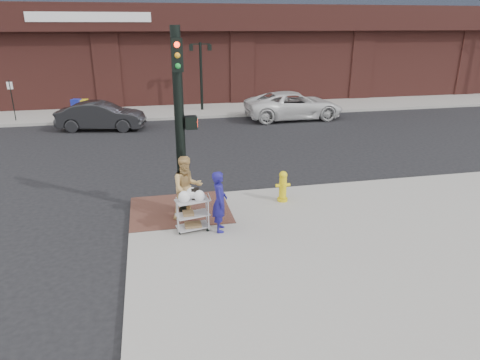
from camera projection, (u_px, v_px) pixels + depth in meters
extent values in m
plane|color=black|center=(205.00, 226.00, 11.61)|extent=(220.00, 220.00, 0.00)
cube|color=gray|center=(285.00, 77.00, 43.44)|extent=(65.00, 36.00, 0.15)
cube|color=brown|center=(180.00, 210.00, 12.27)|extent=(2.80, 2.40, 0.01)
cylinder|color=black|center=(201.00, 77.00, 25.96)|extent=(0.16, 0.16, 4.00)
cube|color=black|center=(200.00, 44.00, 25.31)|extent=(1.20, 0.06, 0.06)
cube|color=black|center=(191.00, 48.00, 25.27)|extent=(0.22, 0.22, 0.35)
cube|color=black|center=(209.00, 47.00, 25.49)|extent=(0.22, 0.22, 0.35)
cylinder|color=black|center=(12.00, 100.00, 23.27)|extent=(0.05, 0.05, 2.20)
cylinder|color=black|center=(180.00, 125.00, 11.34)|extent=(0.26, 0.26, 5.00)
cube|color=black|center=(191.00, 122.00, 11.38)|extent=(0.32, 0.28, 0.34)
cube|color=#FF260C|center=(197.00, 122.00, 11.41)|extent=(0.02, 0.18, 0.22)
cube|color=black|center=(177.00, 55.00, 10.46)|extent=(0.28, 0.18, 0.80)
imported|color=navy|center=(220.00, 201.00, 10.80)|extent=(0.46, 0.63, 1.60)
imported|color=tan|center=(187.00, 188.00, 11.47)|extent=(0.98, 0.83, 1.76)
imported|color=black|center=(101.00, 116.00, 21.98)|extent=(4.57, 2.29, 1.44)
imported|color=silver|center=(294.00, 105.00, 24.51)|extent=(5.62, 2.63, 1.56)
cube|color=#A3A2A7|center=(192.00, 200.00, 10.79)|extent=(0.89, 0.62, 0.03)
cube|color=#A3A2A7|center=(193.00, 214.00, 10.93)|extent=(0.89, 0.62, 0.03)
cube|color=#A3A2A7|center=(193.00, 226.00, 11.04)|extent=(0.89, 0.62, 0.03)
cube|color=black|center=(195.00, 194.00, 10.80)|extent=(0.20, 0.13, 0.29)
cube|color=brown|center=(188.00, 213.00, 10.89)|extent=(0.27, 0.31, 0.07)
cube|color=brown|center=(193.00, 225.00, 11.03)|extent=(0.42, 0.33, 0.06)
cylinder|color=yellow|center=(282.00, 199.00, 12.89)|extent=(0.31, 0.31, 0.09)
cylinder|color=yellow|center=(283.00, 187.00, 12.75)|extent=(0.22, 0.22, 0.69)
sphere|color=yellow|center=(283.00, 175.00, 12.62)|extent=(0.24, 0.24, 0.24)
cylinder|color=yellow|center=(283.00, 185.00, 12.73)|extent=(0.44, 0.10, 0.10)
cube|color=yellow|center=(85.00, 109.00, 24.10)|extent=(0.47, 0.43, 1.05)
cube|color=#18239D|center=(77.00, 109.00, 23.89)|extent=(0.58, 0.56, 1.10)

